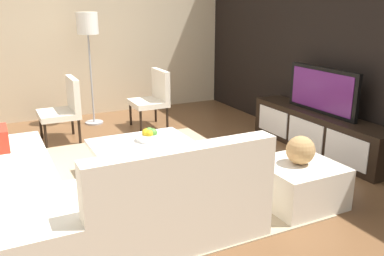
{
  "coord_description": "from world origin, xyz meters",
  "views": [
    {
      "loc": [
        3.79,
        -1.31,
        1.83
      ],
      "look_at": [
        -0.06,
        0.61,
        0.53
      ],
      "focal_mm": 38.66,
      "sensor_mm": 36.0,
      "label": 1
    }
  ],
  "objects_px": {
    "sectional_couch": "(62,196)",
    "decorative_ball": "(301,150)",
    "accent_chair_near": "(65,106)",
    "floor_lamp": "(88,31)",
    "television": "(322,91)",
    "media_console": "(318,132)",
    "fruit_bowl": "(149,135)",
    "accent_chair_far": "(154,95)",
    "coffee_table": "(147,162)",
    "ottoman": "(298,183)"
  },
  "relations": [
    {
      "from": "sectional_couch",
      "to": "decorative_ball",
      "type": "distance_m",
      "value": 2.15
    },
    {
      "from": "accent_chair_near",
      "to": "floor_lamp",
      "type": "relative_size",
      "value": 0.51
    },
    {
      "from": "television",
      "to": "media_console",
      "type": "bearing_deg",
      "value": -90.0
    },
    {
      "from": "fruit_bowl",
      "to": "accent_chair_near",
      "type": "bearing_deg",
      "value": -158.99
    },
    {
      "from": "floor_lamp",
      "to": "decorative_ball",
      "type": "xyz_separation_m",
      "value": [
        3.59,
        1.06,
        -0.9
      ]
    },
    {
      "from": "media_console",
      "to": "sectional_couch",
      "type": "distance_m",
      "value": 3.32
    },
    {
      "from": "accent_chair_far",
      "to": "floor_lamp",
      "type": "bearing_deg",
      "value": -133.42
    },
    {
      "from": "floor_lamp",
      "to": "fruit_bowl",
      "type": "height_order",
      "value": "floor_lamp"
    },
    {
      "from": "media_console",
      "to": "sectional_couch",
      "type": "bearing_deg",
      "value": -81.12
    },
    {
      "from": "coffee_table",
      "to": "accent_chair_near",
      "type": "bearing_deg",
      "value": -163.88
    },
    {
      "from": "sectional_couch",
      "to": "ottoman",
      "type": "relative_size",
      "value": 3.43
    },
    {
      "from": "television",
      "to": "sectional_couch",
      "type": "distance_m",
      "value": 3.36
    },
    {
      "from": "ottoman",
      "to": "decorative_ball",
      "type": "bearing_deg",
      "value": 0.0
    },
    {
      "from": "television",
      "to": "accent_chair_near",
      "type": "distance_m",
      "value": 3.39
    },
    {
      "from": "media_console",
      "to": "accent_chair_near",
      "type": "height_order",
      "value": "accent_chair_near"
    },
    {
      "from": "media_console",
      "to": "coffee_table",
      "type": "height_order",
      "value": "media_console"
    },
    {
      "from": "television",
      "to": "fruit_bowl",
      "type": "bearing_deg",
      "value": -97.22
    },
    {
      "from": "media_console",
      "to": "sectional_couch",
      "type": "xyz_separation_m",
      "value": [
        0.51,
        -3.28,
        0.04
      ]
    },
    {
      "from": "sectional_couch",
      "to": "accent_chair_far",
      "type": "relative_size",
      "value": 2.76
    },
    {
      "from": "media_console",
      "to": "accent_chair_far",
      "type": "height_order",
      "value": "accent_chair_far"
    },
    {
      "from": "coffee_table",
      "to": "accent_chair_far",
      "type": "bearing_deg",
      "value": 156.26
    },
    {
      "from": "media_console",
      "to": "ottoman",
      "type": "distance_m",
      "value": 1.6
    },
    {
      "from": "television",
      "to": "sectional_couch",
      "type": "height_order",
      "value": "television"
    },
    {
      "from": "decorative_ball",
      "to": "accent_chair_near",
      "type": "bearing_deg",
      "value": -151.3
    },
    {
      "from": "accent_chair_far",
      "to": "decorative_ball",
      "type": "xyz_separation_m",
      "value": [
        3.0,
        0.27,
        0.04
      ]
    },
    {
      "from": "sectional_couch",
      "to": "floor_lamp",
      "type": "bearing_deg",
      "value": 161.81
    },
    {
      "from": "fruit_bowl",
      "to": "accent_chair_far",
      "type": "height_order",
      "value": "accent_chair_far"
    },
    {
      "from": "ottoman",
      "to": "fruit_bowl",
      "type": "distance_m",
      "value": 1.66
    },
    {
      "from": "television",
      "to": "accent_chair_near",
      "type": "relative_size",
      "value": 1.31
    },
    {
      "from": "ottoman",
      "to": "coffee_table",
      "type": "bearing_deg",
      "value": -136.52
    },
    {
      "from": "coffee_table",
      "to": "accent_chair_near",
      "type": "distance_m",
      "value": 1.87
    },
    {
      "from": "fruit_bowl",
      "to": "accent_chair_far",
      "type": "xyz_separation_m",
      "value": [
        -1.68,
        0.72,
        0.05
      ]
    },
    {
      "from": "accent_chair_near",
      "to": "accent_chair_far",
      "type": "distance_m",
      "value": 1.33
    },
    {
      "from": "coffee_table",
      "to": "decorative_ball",
      "type": "bearing_deg",
      "value": 43.48
    },
    {
      "from": "fruit_bowl",
      "to": "decorative_ball",
      "type": "distance_m",
      "value": 1.65
    },
    {
      "from": "television",
      "to": "fruit_bowl",
      "type": "relative_size",
      "value": 4.06
    },
    {
      "from": "media_console",
      "to": "coffee_table",
      "type": "bearing_deg",
      "value": -92.49
    },
    {
      "from": "floor_lamp",
      "to": "ottoman",
      "type": "distance_m",
      "value": 3.94
    },
    {
      "from": "accent_chair_near",
      "to": "ottoman",
      "type": "xyz_separation_m",
      "value": [
        2.91,
        1.59,
        -0.29
      ]
    },
    {
      "from": "ottoman",
      "to": "accent_chair_far",
      "type": "relative_size",
      "value": 0.8
    },
    {
      "from": "decorative_ball",
      "to": "fruit_bowl",
      "type": "bearing_deg",
      "value": -143.33
    },
    {
      "from": "floor_lamp",
      "to": "accent_chair_far",
      "type": "distance_m",
      "value": 1.37
    },
    {
      "from": "accent_chair_far",
      "to": "media_console",
      "type": "bearing_deg",
      "value": 30.27
    },
    {
      "from": "accent_chair_far",
      "to": "decorative_ball",
      "type": "distance_m",
      "value": 3.01
    },
    {
      "from": "television",
      "to": "accent_chair_far",
      "type": "bearing_deg",
      "value": -142.9
    },
    {
      "from": "floor_lamp",
      "to": "fruit_bowl",
      "type": "relative_size",
      "value": 6.09
    },
    {
      "from": "television",
      "to": "ottoman",
      "type": "relative_size",
      "value": 1.62
    },
    {
      "from": "media_console",
      "to": "decorative_ball",
      "type": "distance_m",
      "value": 1.62
    },
    {
      "from": "television",
      "to": "decorative_ball",
      "type": "distance_m",
      "value": 1.62
    },
    {
      "from": "television",
      "to": "fruit_bowl",
      "type": "xyz_separation_m",
      "value": [
        -0.28,
        -2.2,
        -0.35
      ]
    }
  ]
}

